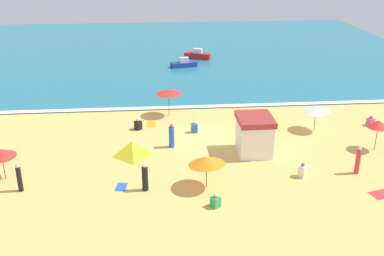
{
  "coord_description": "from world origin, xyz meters",
  "views": [
    {
      "loc": [
        -3.44,
        -30.48,
        13.39
      ],
      "look_at": [
        -0.8,
        -0.16,
        0.8
      ],
      "focal_mm": 42.65,
      "sensor_mm": 36.0,
      "label": 1
    }
  ],
  "objects_px": {
    "beach_umbrella_3": "(316,109)",
    "beachgoer_10": "(302,171)",
    "beachgoer_8": "(19,178)",
    "beachgoer_9": "(194,128)",
    "beach_umbrella_1": "(169,92)",
    "beachgoer_5": "(145,178)",
    "beachgoer_4": "(371,121)",
    "beach_umbrella_0": "(1,153)",
    "lifeguard_cabana": "(254,134)",
    "small_boat_1": "(184,64)",
    "beach_tent": "(132,149)",
    "beachgoer_3": "(138,125)",
    "beachgoer_6": "(358,160)",
    "beach_umbrella_4": "(379,124)",
    "small_boat_0": "(197,55)",
    "beach_umbrella_2": "(207,161)",
    "beachgoer_7": "(172,137)",
    "beachgoer_1": "(216,201)"
  },
  "relations": [
    {
      "from": "beach_umbrella_3",
      "to": "beachgoer_10",
      "type": "relative_size",
      "value": 2.86
    },
    {
      "from": "beachgoer_8",
      "to": "beachgoer_9",
      "type": "height_order",
      "value": "beachgoer_8"
    },
    {
      "from": "beach_umbrella_1",
      "to": "beachgoer_5",
      "type": "bearing_deg",
      "value": -98.75
    },
    {
      "from": "beach_umbrella_1",
      "to": "beachgoer_4",
      "type": "xyz_separation_m",
      "value": [
        15.55,
        -3.51,
        -1.71
      ]
    },
    {
      "from": "beach_umbrella_0",
      "to": "beachgoer_9",
      "type": "bearing_deg",
      "value": 27.17
    },
    {
      "from": "lifeguard_cabana",
      "to": "small_boat_1",
      "type": "relative_size",
      "value": 0.91
    },
    {
      "from": "beach_tent",
      "to": "beachgoer_3",
      "type": "distance_m",
      "value": 4.61
    },
    {
      "from": "beachgoer_5",
      "to": "beachgoer_6",
      "type": "height_order",
      "value": "beachgoer_6"
    },
    {
      "from": "beach_umbrella_4",
      "to": "beachgoer_3",
      "type": "relative_size",
      "value": 2.39
    },
    {
      "from": "beach_umbrella_4",
      "to": "small_boat_0",
      "type": "height_order",
      "value": "beach_umbrella_4"
    },
    {
      "from": "beach_umbrella_0",
      "to": "beachgoer_3",
      "type": "distance_m",
      "value": 10.68
    },
    {
      "from": "beach_umbrella_3",
      "to": "beach_tent",
      "type": "relative_size",
      "value": 1.22
    },
    {
      "from": "beach_umbrella_2",
      "to": "beach_umbrella_4",
      "type": "height_order",
      "value": "beach_umbrella_4"
    },
    {
      "from": "beach_umbrella_0",
      "to": "beachgoer_7",
      "type": "xyz_separation_m",
      "value": [
        10.24,
        3.71,
        -0.94
      ]
    },
    {
      "from": "beach_umbrella_2",
      "to": "beachgoer_10",
      "type": "relative_size",
      "value": 3.19
    },
    {
      "from": "beach_umbrella_1",
      "to": "beachgoer_6",
      "type": "bearing_deg",
      "value": -44.77
    },
    {
      "from": "beach_umbrella_3",
      "to": "small_boat_0",
      "type": "distance_m",
      "value": 23.81
    },
    {
      "from": "lifeguard_cabana",
      "to": "beach_umbrella_4",
      "type": "height_order",
      "value": "lifeguard_cabana"
    },
    {
      "from": "beach_tent",
      "to": "small_boat_1",
      "type": "distance_m",
      "value": 22.96
    },
    {
      "from": "beachgoer_9",
      "to": "beachgoer_7",
      "type": "bearing_deg",
      "value": -126.17
    },
    {
      "from": "beach_umbrella_2",
      "to": "small_boat_0",
      "type": "bearing_deg",
      "value": 85.36
    },
    {
      "from": "beachgoer_5",
      "to": "beachgoer_4",
      "type": "bearing_deg",
      "value": 25.99
    },
    {
      "from": "beach_umbrella_3",
      "to": "beachgoer_8",
      "type": "xyz_separation_m",
      "value": [
        -19.83,
        -7.35,
        -0.87
      ]
    },
    {
      "from": "beachgoer_3",
      "to": "beachgoer_10",
      "type": "height_order",
      "value": "beachgoer_10"
    },
    {
      "from": "beachgoer_10",
      "to": "beach_umbrella_0",
      "type": "bearing_deg",
      "value": 175.81
    },
    {
      "from": "beach_umbrella_3",
      "to": "beachgoer_3",
      "type": "height_order",
      "value": "beach_umbrella_3"
    },
    {
      "from": "beachgoer_3",
      "to": "beach_umbrella_3",
      "type": "bearing_deg",
      "value": -5.75
    },
    {
      "from": "beach_umbrella_4",
      "to": "beachgoer_1",
      "type": "distance_m",
      "value": 13.56
    },
    {
      "from": "beachgoer_6",
      "to": "beachgoer_8",
      "type": "height_order",
      "value": "beachgoer_6"
    },
    {
      "from": "beach_umbrella_1",
      "to": "beachgoer_9",
      "type": "height_order",
      "value": "beach_umbrella_1"
    },
    {
      "from": "beach_umbrella_0",
      "to": "small_boat_1",
      "type": "height_order",
      "value": "beach_umbrella_0"
    },
    {
      "from": "beach_tent",
      "to": "small_boat_1",
      "type": "height_order",
      "value": "small_boat_1"
    },
    {
      "from": "beach_tent",
      "to": "small_boat_1",
      "type": "relative_size",
      "value": 0.73
    },
    {
      "from": "beach_umbrella_2",
      "to": "beachgoer_3",
      "type": "xyz_separation_m",
      "value": [
        -4.16,
        9.17,
        -1.34
      ]
    },
    {
      "from": "beachgoer_3",
      "to": "beachgoer_8",
      "type": "relative_size",
      "value": 0.52
    },
    {
      "from": "beach_umbrella_3",
      "to": "beachgoer_7",
      "type": "distance_m",
      "value": 11.14
    },
    {
      "from": "beach_umbrella_4",
      "to": "beachgoer_6",
      "type": "bearing_deg",
      "value": -129.91
    },
    {
      "from": "beach_umbrella_3",
      "to": "beachgoer_9",
      "type": "bearing_deg",
      "value": 177.58
    },
    {
      "from": "beach_umbrella_2",
      "to": "beachgoer_1",
      "type": "xyz_separation_m",
      "value": [
        0.25,
        -2.17,
        -1.38
      ]
    },
    {
      "from": "beach_umbrella_1",
      "to": "beachgoer_8",
      "type": "distance_m",
      "value": 14.61
    },
    {
      "from": "beachgoer_1",
      "to": "beachgoer_8",
      "type": "relative_size",
      "value": 0.47
    },
    {
      "from": "beach_umbrella_4",
      "to": "beachgoer_6",
      "type": "height_order",
      "value": "beach_umbrella_4"
    },
    {
      "from": "beachgoer_5",
      "to": "beachgoer_6",
      "type": "distance_m",
      "value": 13.03
    },
    {
      "from": "lifeguard_cabana",
      "to": "beach_tent",
      "type": "height_order",
      "value": "lifeguard_cabana"
    },
    {
      "from": "beachgoer_6",
      "to": "small_boat_0",
      "type": "bearing_deg",
      "value": 103.17
    },
    {
      "from": "beach_umbrella_4",
      "to": "beachgoer_9",
      "type": "height_order",
      "value": "beach_umbrella_4"
    },
    {
      "from": "beach_umbrella_4",
      "to": "beachgoer_9",
      "type": "relative_size",
      "value": 2.41
    },
    {
      "from": "beach_umbrella_4",
      "to": "beachgoer_4",
      "type": "height_order",
      "value": "beach_umbrella_4"
    },
    {
      "from": "lifeguard_cabana",
      "to": "beach_umbrella_3",
      "type": "relative_size",
      "value": 1.03
    },
    {
      "from": "beach_tent",
      "to": "beachgoer_4",
      "type": "distance_m",
      "value": 18.69
    }
  ]
}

